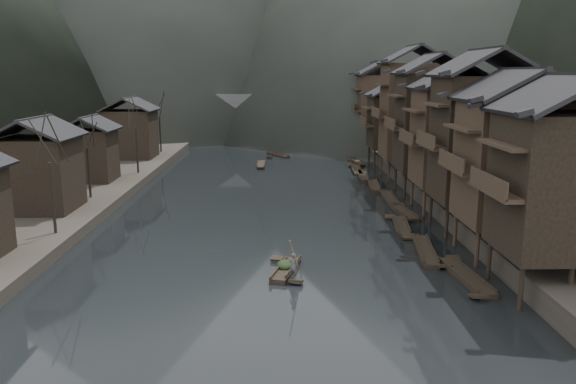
{
  "coord_description": "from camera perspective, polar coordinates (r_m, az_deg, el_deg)",
  "views": [
    {
      "loc": [
        0.66,
        -39.55,
        13.01
      ],
      "look_at": [
        1.6,
        9.87,
        2.5
      ],
      "focal_mm": 35.0,
      "sensor_mm": 36.0,
      "label": 1
    }
  ],
  "objects": [
    {
      "name": "moored_sampans",
      "position": [
        66.17,
        8.77,
        0.7
      ],
      "size": [
        3.3,
        67.77,
        0.47
      ],
      "color": "black",
      "rests_on": "water"
    },
    {
      "name": "boatman",
      "position": [
        35.7,
        0.58,
        -7.15
      ],
      "size": [
        0.74,
        0.65,
        1.72
      ],
      "primitive_type": "imported",
      "rotation": [
        0.0,
        0.0,
        2.66
      ],
      "color": "#4C4C4E",
      "rests_on": "hero_sampan"
    },
    {
      "name": "water",
      "position": [
        41.64,
        -1.95,
        -6.21
      ],
      "size": [
        300.0,
        300.0,
        0.0
      ],
      "primitive_type": "plane",
      "color": "black",
      "rests_on": "ground"
    },
    {
      "name": "right_bank",
      "position": [
        87.49,
        22.07,
        3.16
      ],
      "size": [
        40.0,
        200.0,
        1.8
      ],
      "primitive_type": "cube",
      "color": "#2D2823",
      "rests_on": "ground"
    },
    {
      "name": "bamboo_pole",
      "position": [
        34.91,
        0.92,
        -2.94
      ],
      "size": [
        1.04,
        2.74,
        3.71
      ],
      "primitive_type": "cylinder",
      "rotation": [
        0.66,
        0.0,
        -0.35
      ],
      "color": "#8C7A51",
      "rests_on": "boatman"
    },
    {
      "name": "left_houses",
      "position": [
        63.73,
        -20.54,
        4.62
      ],
      "size": [
        8.1,
        53.2,
        8.73
      ],
      "color": "black",
      "rests_on": "left_bank"
    },
    {
      "name": "midriver_boats",
      "position": [
        85.13,
        -1.83,
        3.34
      ],
      "size": [
        4.87,
        16.16,
        0.45
      ],
      "color": "black",
      "rests_on": "water"
    },
    {
      "name": "bare_trees",
      "position": [
        59.22,
        -18.52,
        5.53
      ],
      "size": [
        3.95,
        61.96,
        7.91
      ],
      "color": "black",
      "rests_on": "left_bank"
    },
    {
      "name": "hero_sampan",
      "position": [
        37.67,
        -0.21,
        -7.87
      ],
      "size": [
        2.22,
        5.12,
        0.44
      ],
      "color": "black",
      "rests_on": "water"
    },
    {
      "name": "stilt_houses",
      "position": [
        61.51,
        14.74,
        7.89
      ],
      "size": [
        9.0,
        67.6,
        16.56
      ],
      "color": "black",
      "rests_on": "ground"
    },
    {
      "name": "cargo_heap",
      "position": [
        37.69,
        -0.3,
        -6.94
      ],
      "size": [
        1.12,
        1.46,
        0.67
      ],
      "primitive_type": "ellipsoid",
      "color": "black",
      "rests_on": "hero_sampan"
    },
    {
      "name": "left_bank",
      "position": [
        88.06,
        -25.0,
        2.77
      ],
      "size": [
        40.0,
        200.0,
        1.2
      ],
      "primitive_type": "cube",
      "color": "#2D2823",
      "rests_on": "ground"
    },
    {
      "name": "stone_bridge",
      "position": [
        111.83,
        -1.44,
        7.95
      ],
      "size": [
        40.0,
        6.0,
        9.0
      ],
      "color": "#4C4C4F",
      "rests_on": "ground"
    }
  ]
}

